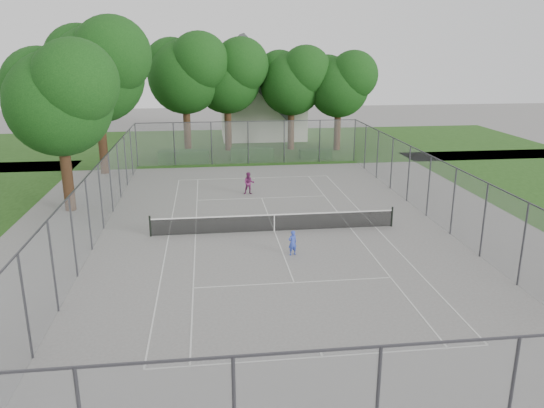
{
  "coord_description": "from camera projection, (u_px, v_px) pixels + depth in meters",
  "views": [
    {
      "loc": [
        -3.36,
        -26.11,
        9.32
      ],
      "look_at": [
        0.0,
        1.0,
        1.2
      ],
      "focal_mm": 35.0,
      "sensor_mm": 36.0,
      "label": 1
    }
  ],
  "objects": [
    {
      "name": "tennis_net",
      "position": [
        274.0,
        222.0,
        27.74
      ],
      "size": [
        12.87,
        0.1,
        1.1
      ],
      "color": "black",
      "rests_on": "ground"
    },
    {
      "name": "perimeter_fence",
      "position": [
        274.0,
        198.0,
        27.37
      ],
      "size": [
        18.08,
        34.08,
        3.52
      ],
      "color": "#38383D",
      "rests_on": "ground"
    },
    {
      "name": "ground",
      "position": [
        274.0,
        231.0,
        27.89
      ],
      "size": [
        120.0,
        120.0,
        0.0
      ],
      "primitive_type": "plane",
      "color": "slate",
      "rests_on": "ground"
    },
    {
      "name": "house",
      "position": [
        263.0,
        97.0,
        55.43
      ],
      "size": [
        8.52,
        6.6,
        10.6
      ],
      "color": "beige",
      "rests_on": "ground"
    },
    {
      "name": "tree_side_front",
      "position": [
        59.0,
        94.0,
        29.55
      ],
      "size": [
        6.85,
        6.26,
        9.85
      ],
      "color": "#362013",
      "rests_on": "ground"
    },
    {
      "name": "tree_far_right",
      "position": [
        340.0,
        82.0,
        48.13
      ],
      "size": [
        6.32,
        5.77,
        9.09
      ],
      "color": "#362013",
      "rests_on": "ground"
    },
    {
      "name": "hedge_left",
      "position": [
        184.0,
        156.0,
        44.26
      ],
      "size": [
        4.17,
        1.25,
        1.04
      ],
      "primitive_type": "cube",
      "color": "#1A4315",
      "rests_on": "ground"
    },
    {
      "name": "woman_player",
      "position": [
        249.0,
        183.0,
        34.71
      ],
      "size": [
        0.74,
        0.59,
        1.47
      ],
      "primitive_type": "imported",
      "rotation": [
        0.0,
        0.0,
        -0.04
      ],
      "color": "#74265C",
      "rests_on": "ground"
    },
    {
      "name": "hedge_mid",
      "position": [
        252.0,
        154.0,
        44.91
      ],
      "size": [
        3.61,
        1.03,
        1.13
      ],
      "primitive_type": "cube",
      "color": "#1A4315",
      "rests_on": "ground"
    },
    {
      "name": "hedge_right",
      "position": [
        315.0,
        154.0,
        45.96
      ],
      "size": [
        2.74,
        1.0,
        0.82
      ],
      "primitive_type": "cube",
      "color": "#1A4315",
      "rests_on": "ground"
    },
    {
      "name": "tree_far_midright",
      "position": [
        292.0,
        78.0,
        48.35
      ],
      "size": [
        6.63,
        6.05,
        9.53
      ],
      "color": "#362013",
      "rests_on": "ground"
    },
    {
      "name": "tree_side_back",
      "position": [
        97.0,
        67.0,
        38.42
      ],
      "size": [
        8.03,
        7.33,
        11.54
      ],
      "color": "#362013",
      "rests_on": "ground"
    },
    {
      "name": "tree_far_left",
      "position": [
        186.0,
        71.0,
        46.17
      ],
      "size": [
        7.42,
        6.77,
        10.66
      ],
      "color": "#362013",
      "rests_on": "ground"
    },
    {
      "name": "girl_player",
      "position": [
        293.0,
        243.0,
        24.56
      ],
      "size": [
        0.51,
        0.42,
        1.2
      ],
      "primitive_type": "imported",
      "rotation": [
        0.0,
        0.0,
        3.49
      ],
      "color": "blue",
      "rests_on": "ground"
    },
    {
      "name": "court_markings",
      "position": [
        274.0,
        231.0,
        27.89
      ],
      "size": [
        11.03,
        23.83,
        0.01
      ],
      "color": "silver",
      "rests_on": "ground"
    },
    {
      "name": "grass_far",
      "position": [
        241.0,
        144.0,
        52.62
      ],
      "size": [
        60.0,
        20.0,
        0.0
      ],
      "primitive_type": "cube",
      "color": "#204714",
      "rests_on": "ground"
    },
    {
      "name": "tree_far_midleft",
      "position": [
        228.0,
        73.0,
        47.75
      ],
      "size": [
        7.11,
        6.49,
        10.22
      ],
      "color": "#362013",
      "rests_on": "ground"
    }
  ]
}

